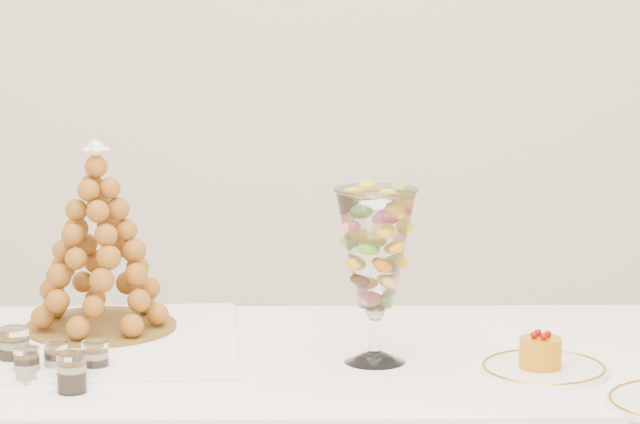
{
  "coord_description": "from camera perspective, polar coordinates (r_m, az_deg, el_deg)",
  "views": [
    {
      "loc": [
        0.23,
        -2.51,
        1.53
      ],
      "look_at": [
        0.1,
        0.22,
        1.0
      ],
      "focal_mm": 85.0,
      "sensor_mm": 36.0,
      "label": 1
    }
  ],
  "objects": [
    {
      "name": "lace_tray",
      "position": [
        2.97,
        -9.24,
        -4.82
      ],
      "size": [
        0.68,
        0.54,
        0.02
      ],
      "primitive_type": "cube",
      "rotation": [
        0.0,
        0.0,
        0.12
      ],
      "color": "white",
      "rests_on": "buffet_table"
    },
    {
      "name": "macaron_vase",
      "position": [
        2.79,
        2.11,
        -1.45
      ],
      "size": [
        0.15,
        0.15,
        0.33
      ],
      "color": "white",
      "rests_on": "buffet_table"
    },
    {
      "name": "cake_plate",
      "position": [
        2.8,
        8.42,
        -5.89
      ],
      "size": [
        0.23,
        0.23,
        0.01
      ],
      "primitive_type": "cylinder",
      "color": "white",
      "rests_on": "buffet_table"
    },
    {
      "name": "verrine_a",
      "position": [
        2.84,
        -11.45,
        -5.07
      ],
      "size": [
        0.07,
        0.07,
        0.08
      ],
      "primitive_type": "cylinder",
      "rotation": [
        0.0,
        0.0,
        0.15
      ],
      "color": "white",
      "rests_on": "buffet_table"
    },
    {
      "name": "verrine_b",
      "position": [
        2.78,
        -9.86,
        -5.5
      ],
      "size": [
        0.05,
        0.05,
        0.06
      ],
      "primitive_type": "cylinder",
      "rotation": [
        0.0,
        0.0,
        0.13
      ],
      "color": "white",
      "rests_on": "buffet_table"
    },
    {
      "name": "verrine_c",
      "position": [
        2.77,
        -8.46,
        -5.5
      ],
      "size": [
        0.05,
        0.05,
        0.07
      ],
      "primitive_type": "cylinder",
      "rotation": [
        0.0,
        0.0,
        0.04
      ],
      "color": "white",
      "rests_on": "buffet_table"
    },
    {
      "name": "verrine_d",
      "position": [
        2.76,
        -10.98,
        -5.66
      ],
      "size": [
        0.05,
        0.05,
        0.06
      ],
      "primitive_type": "cylinder",
      "rotation": [
        0.0,
        0.0,
        0.09
      ],
      "color": "white",
      "rests_on": "buffet_table"
    },
    {
      "name": "verrine_e",
      "position": [
        2.69,
        -9.33,
        -5.99
      ],
      "size": [
        0.06,
        0.06,
        0.07
      ],
      "primitive_type": "cylinder",
      "rotation": [
        0.0,
        0.0,
        0.23
      ],
      "color": "white",
      "rests_on": "buffet_table"
    },
    {
      "name": "croquembouche",
      "position": [
        2.98,
        -8.35,
        -0.97
      ],
      "size": [
        0.3,
        0.3,
        0.37
      ],
      "rotation": [
        0.0,
        0.0,
        0.05
      ],
      "color": "brown",
      "rests_on": "lace_tray"
    },
    {
      "name": "mousse_cake",
      "position": [
        2.79,
        8.3,
        -5.24
      ],
      "size": [
        0.08,
        0.08,
        0.07
      ],
      "color": "#C47409",
      "rests_on": "cake_plate"
    }
  ]
}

